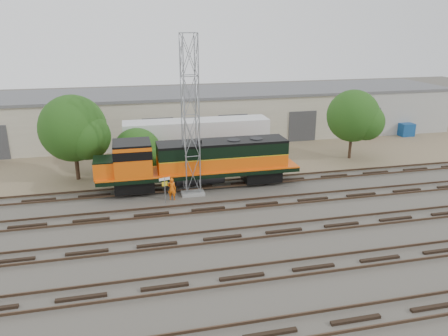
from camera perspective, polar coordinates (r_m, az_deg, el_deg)
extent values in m
plane|color=#47423A|center=(30.80, 5.84, -5.87)|extent=(140.00, 140.00, 0.00)
cube|color=#726047|center=(44.37, -0.40, 1.86)|extent=(80.00, 16.00, 0.02)
cube|color=black|center=(21.32, 16.82, -18.44)|extent=(80.00, 2.40, 0.14)
cube|color=#4C3828|center=(20.74, 17.93, -19.26)|extent=(80.00, 0.08, 0.14)
cube|color=#4C3828|center=(21.76, 15.85, -17.06)|extent=(80.00, 0.08, 0.14)
cube|color=black|center=(24.61, 11.60, -12.61)|extent=(80.00, 2.40, 0.14)
cube|color=#4C3828|center=(23.96, 12.37, -13.19)|extent=(80.00, 0.08, 0.14)
cube|color=#4C3828|center=(25.12, 10.90, -11.50)|extent=(80.00, 0.08, 0.14)
cube|color=black|center=(28.23, 7.82, -8.14)|extent=(80.00, 2.40, 0.14)
cube|color=#4C3828|center=(27.54, 8.38, -8.55)|extent=(80.00, 0.08, 0.14)
cube|color=#4C3828|center=(28.80, 7.30, -7.25)|extent=(80.00, 0.08, 0.14)
cube|color=black|center=(32.07, 4.98, -4.69)|extent=(80.00, 2.40, 0.14)
cube|color=#4C3828|center=(31.36, 5.41, -4.97)|extent=(80.00, 0.08, 0.14)
cube|color=#4C3828|center=(32.68, 4.58, -3.97)|extent=(80.00, 0.08, 0.14)
cube|color=black|center=(36.07, 2.78, -1.99)|extent=(80.00, 2.40, 0.14)
cube|color=#4C3828|center=(35.35, 3.11, -2.18)|extent=(80.00, 0.08, 0.14)
cube|color=#4C3828|center=(36.70, 2.46, -1.39)|extent=(80.00, 0.08, 0.14)
cube|color=beige|center=(51.38, -2.40, 6.98)|extent=(58.00, 10.00, 5.00)
cube|color=#59595B|center=(50.93, -2.44, 9.91)|extent=(58.40, 10.40, 0.30)
cube|color=#999993|center=(55.35, 21.81, 6.51)|extent=(14.00, 0.10, 5.00)
cube|color=#333335|center=(45.98, -18.57, 3.67)|extent=(3.20, 0.12, 3.40)
cube|color=#333335|center=(45.88, -8.58, 4.39)|extent=(3.20, 0.12, 3.40)
cube|color=#333335|center=(47.15, 1.18, 4.97)|extent=(3.20, 0.12, 3.40)
cube|color=#333335|center=(49.70, 10.19, 5.38)|extent=(3.20, 0.12, 3.40)
cube|color=#333335|center=(53.34, 18.16, 5.63)|extent=(3.20, 0.12, 3.40)
cube|color=black|center=(34.58, -11.65, -2.07)|extent=(3.00, 2.25, 0.94)
cube|color=black|center=(36.22, 4.84, -0.81)|extent=(3.00, 2.25, 0.94)
cube|color=black|center=(34.83, -3.22, -0.46)|extent=(15.93, 2.81, 0.33)
cylinder|color=black|center=(35.02, -3.21, -1.36)|extent=(3.94, 1.03, 1.03)
cube|color=#E8570A|center=(34.95, -0.22, 0.90)|extent=(10.31, 2.44, 1.12)
cube|color=black|center=(34.66, -0.22, 2.52)|extent=(10.31, 2.44, 0.94)
cube|color=black|center=(34.51, -0.22, 3.42)|extent=(10.31, 2.44, 0.19)
cube|color=#E8570A|center=(33.95, -11.86, 1.12)|extent=(2.81, 2.81, 2.44)
cube|color=black|center=(33.60, -12.00, 3.23)|extent=(2.81, 2.81, 0.15)
cube|color=#E8570A|center=(34.16, -15.41, -0.04)|extent=(1.50, 2.25, 1.31)
cube|color=gray|center=(34.21, -4.18, -3.11)|extent=(1.77, 1.77, 0.20)
cylinder|color=gray|center=(32.96, -5.50, 6.90)|extent=(0.09, 0.09, 11.79)
cylinder|color=gray|center=(33.12, -3.64, 7.00)|extent=(0.09, 0.09, 11.79)
cylinder|color=gray|center=(31.91, -5.23, 6.53)|extent=(0.09, 0.09, 11.79)
cylinder|color=gray|center=(32.07, -3.31, 6.64)|extent=(0.09, 0.09, 11.79)
cylinder|color=gray|center=(32.19, -7.72, -2.90)|extent=(0.06, 0.06, 2.02)
cube|color=white|center=(31.89, -7.78, -1.44)|extent=(0.81, 0.25, 0.20)
cube|color=yellow|center=(32.02, -7.76, -2.06)|extent=(0.41, 0.14, 0.32)
imported|color=orange|center=(32.80, -6.82, -2.73)|extent=(0.73, 0.60, 1.73)
cube|color=silver|center=(40.91, -3.58, 4.37)|extent=(13.47, 2.87, 2.79)
cube|color=black|center=(42.59, 3.50, 1.83)|extent=(2.52, 2.62, 1.03)
cube|color=black|center=(40.04, -10.61, 0.70)|extent=(0.15, 0.15, 1.34)
cube|color=black|center=(42.02, -10.72, 1.53)|extent=(0.15, 0.15, 1.34)
cube|color=navy|center=(55.85, 22.63, 4.67)|extent=(1.62, 1.52, 1.50)
cube|color=maroon|center=(53.88, 18.19, 4.65)|extent=(1.91, 1.85, 1.40)
cylinder|color=#382619|center=(38.76, -18.64, 0.35)|extent=(0.34, 0.34, 2.52)
sphere|color=#244E16|center=(37.95, -19.13, 4.92)|extent=(5.49, 5.49, 5.49)
sphere|color=#244E16|center=(37.17, -17.47, 3.95)|extent=(3.84, 3.84, 3.84)
cylinder|color=#382619|center=(39.51, -11.12, -0.30)|extent=(0.29, 0.29, 0.39)
sphere|color=#244E16|center=(39.01, -11.27, 2.05)|extent=(4.27, 4.27, 4.27)
sphere|color=#244E16|center=(38.55, -9.93, 1.27)|extent=(2.99, 2.99, 2.99)
cylinder|color=#382619|center=(44.36, 16.16, 2.78)|extent=(0.29, 0.29, 2.49)
sphere|color=#244E16|center=(43.69, 16.50, 6.55)|extent=(4.98, 4.98, 4.98)
sphere|color=#244E16|center=(43.66, 18.06, 5.72)|extent=(3.48, 3.48, 3.48)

